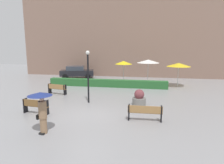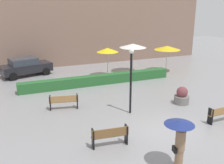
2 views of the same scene
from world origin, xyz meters
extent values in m
plane|color=gray|center=(0.00, 0.00, 0.00)|extent=(60.00, 60.00, 0.00)
cube|color=#9E7242|center=(-4.11, 4.56, 0.46)|extent=(1.73, 0.61, 0.04)
cube|color=#9E7242|center=(-4.14, 4.41, 0.68)|extent=(1.68, 0.39, 0.39)
cube|color=black|center=(-4.89, 4.71, 0.44)|extent=(0.13, 0.38, 0.87)
cube|color=black|center=(-3.34, 4.38, 0.44)|extent=(0.13, 0.38, 0.87)
cube|color=#9E7242|center=(3.38, -0.34, 0.46)|extent=(1.87, 0.28, 0.04)
cube|color=#9E7242|center=(3.39, -0.48, 0.68)|extent=(1.87, 0.08, 0.40)
cube|color=black|center=(2.51, -0.38, 0.44)|extent=(0.07, 0.34, 0.87)
cube|color=black|center=(4.26, -0.34, 0.44)|extent=(0.07, 0.34, 0.87)
cube|color=brown|center=(-3.13, -0.37, 0.47)|extent=(1.66, 0.41, 0.04)
cube|color=brown|center=(-3.14, -0.51, 0.69)|extent=(1.64, 0.21, 0.41)
cube|color=black|center=(-3.89, -0.31, 0.45)|extent=(0.09, 0.34, 0.89)
cube|color=black|center=(-2.37, -0.47, 0.45)|extent=(0.09, 0.34, 0.89)
cylinder|color=#8C6B4C|center=(-1.26, -2.84, 0.38)|extent=(0.32, 0.32, 0.75)
cube|color=black|center=(-1.27, -2.90, 0.04)|extent=(0.32, 0.36, 0.08)
cylinder|color=#8C6B4C|center=(-1.26, -2.84, 1.16)|extent=(0.38, 0.38, 0.81)
sphere|color=tan|center=(-1.26, -2.84, 1.67)|extent=(0.21, 0.21, 0.21)
cube|color=black|center=(-1.48, -2.82, 0.80)|extent=(0.15, 0.29, 0.22)
cylinder|color=black|center=(-1.36, -2.83, 1.44)|extent=(0.02, 0.02, 0.90)
cone|color=navy|center=(-1.36, -2.83, 1.89)|extent=(1.13, 1.13, 0.16)
cylinder|color=slate|center=(2.93, 2.60, 0.25)|extent=(0.93, 0.93, 0.50)
sphere|color=brown|center=(2.93, 2.60, 0.76)|extent=(0.70, 0.70, 0.70)
cylinder|color=black|center=(-0.70, 2.52, 1.74)|extent=(0.12, 0.12, 3.49)
sphere|color=white|center=(-0.70, 2.52, 3.61)|extent=(0.28, 0.28, 0.28)
cylinder|color=silver|center=(0.88, 10.14, 1.17)|extent=(0.06, 0.06, 2.34)
cone|color=yellow|center=(0.88, 10.14, 2.34)|extent=(1.82, 1.82, 0.35)
cylinder|color=silver|center=(3.47, 10.59, 1.24)|extent=(0.06, 0.06, 2.48)
cone|color=white|center=(3.47, 10.59, 2.48)|extent=(2.37, 2.37, 0.35)
cylinder|color=silver|center=(6.46, 9.67, 1.12)|extent=(0.06, 0.06, 2.24)
cone|color=yellow|center=(6.46, 9.67, 2.24)|extent=(2.34, 2.34, 0.35)
cube|color=#28602D|center=(-0.58, 8.40, 0.37)|extent=(12.00, 0.70, 0.74)
cube|color=#846656|center=(0.00, 16.00, 5.62)|extent=(28.00, 1.20, 11.24)
cube|color=black|center=(-5.51, 13.21, 0.67)|extent=(4.51, 2.75, 0.70)
cube|color=#333842|center=(-5.71, 13.16, 1.29)|extent=(2.54, 2.11, 0.55)
cylinder|color=black|center=(-4.35, 14.42, 0.32)|extent=(0.67, 0.37, 0.64)
cylinder|color=black|center=(-3.91, 12.73, 0.32)|extent=(0.67, 0.37, 0.64)
cylinder|color=black|center=(-7.12, 13.70, 0.32)|extent=(0.67, 0.37, 0.64)
cylinder|color=black|center=(-6.68, 12.01, 0.32)|extent=(0.67, 0.37, 0.64)
camera|label=1|loc=(3.48, -10.89, 4.03)|focal=31.76mm
camera|label=2|loc=(-6.91, -9.88, 6.08)|focal=41.56mm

